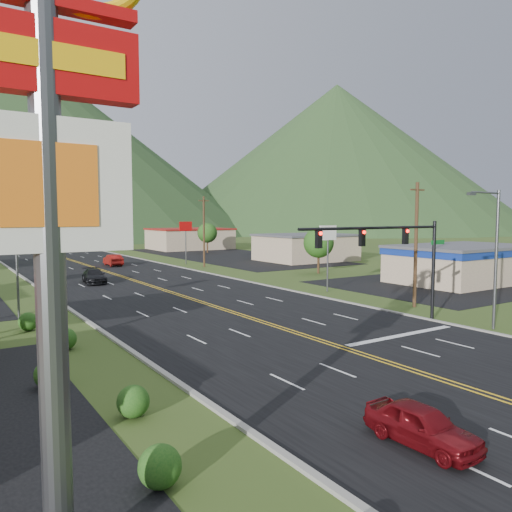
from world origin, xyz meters
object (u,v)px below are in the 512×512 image
car_dark_mid (94,276)px  car_red_far (113,260)px  streetlight_east (494,250)px  traffic_signal (395,247)px  car_red_near (422,426)px  pylon_sign (45,117)px

car_dark_mid → car_red_far: (7.45, 17.48, 0.05)m
car_dark_mid → car_red_far: size_ratio=1.07×
streetlight_east → car_dark_mid: size_ratio=1.72×
streetlight_east → car_red_far: 54.45m
traffic_signal → car_red_near: 18.15m
pylon_sign → car_red_far: pylon_sign is taller
car_dark_mid → car_red_far: 19.00m
streetlight_east → car_red_far: size_ratio=1.84×
streetlight_east → car_red_far: (-8.09, 53.67, -4.37)m
pylon_sign → car_red_far: (20.09, 61.67, -8.49)m
traffic_signal → car_dark_mid: 34.28m
traffic_signal → streetlight_east: size_ratio=1.46×
pylon_sign → car_dark_mid: bearing=74.0°
traffic_signal → car_red_far: traffic_signal is taller
streetlight_east → traffic_signal: bearing=139.6°
car_red_far → traffic_signal: bearing=94.9°
traffic_signal → pylon_sign: bearing=-152.9°
pylon_sign → streetlight_east: pylon_sign is taller
car_red_far → streetlight_east: bearing=99.5°
car_red_near → car_red_far: (9.11, 61.97, 0.14)m
pylon_sign → streetlight_east: (28.18, 8.00, -4.12)m
car_red_near → car_dark_mid: 44.52m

